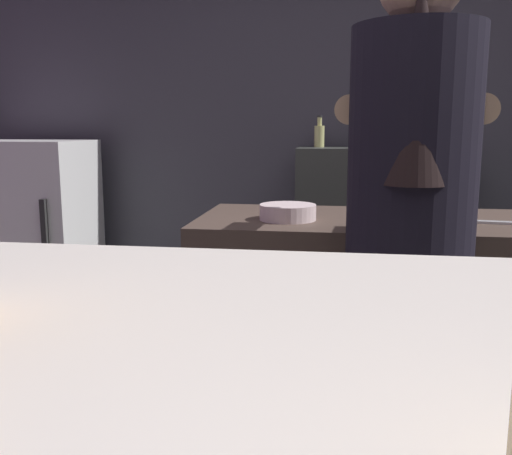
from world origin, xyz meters
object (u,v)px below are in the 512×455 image
object	(u,v)px
bartender	(410,215)
chefs_knife	(481,222)
bottle_olive_oil	(386,132)
bottle_vinegar	(387,133)
bottle_hot_sauce	(319,135)
mixing_bowl	(288,212)
mini_fridge	(34,235)

from	to	relation	value
bartender	chefs_knife	distance (m)	0.50
bartender	bottle_olive_oil	bearing A→B (deg)	2.99
bottle_olive_oil	bottle_vinegar	size ratio (longest dim) A/B	1.04
bartender	bottle_hot_sauce	world-z (taller)	bartender
bottle_hot_sauce	bottle_vinegar	xyz separation A→B (m)	(0.38, -0.04, 0.01)
bartender	bottle_olive_oil	distance (m)	1.68
bottle_hot_sauce	bartender	bearing A→B (deg)	-80.12
chefs_knife	mixing_bowl	bearing A→B (deg)	-171.14
bartender	mixing_bowl	distance (m)	0.53
mini_fridge	bartender	xyz separation A→B (m)	(2.00, -1.58, 0.41)
bottle_hot_sauce	bottle_vinegar	world-z (taller)	bottle_vinegar
mini_fridge	chefs_knife	bearing A→B (deg)	-27.30
mini_fridge	bottle_vinegar	world-z (taller)	bottle_vinegar
bartender	bottle_vinegar	world-z (taller)	bartender
bottle_hot_sauce	bottle_vinegar	bearing A→B (deg)	-6.01
bartender	bottle_hot_sauce	bearing A→B (deg)	14.68
chefs_knife	bottle_vinegar	size ratio (longest dim) A/B	1.12
mini_fridge	bottle_olive_oil	xyz separation A→B (m)	(2.05, 0.08, 0.61)
chefs_knife	bottle_olive_oil	size ratio (longest dim) A/B	1.07
bottle_olive_oil	bottle_vinegar	world-z (taller)	bottle_olive_oil
mini_fridge	bottle_hot_sauce	distance (m)	1.80
chefs_knife	bottle_hot_sauce	bearing A→B (deg)	119.56
mixing_bowl	bottle_olive_oil	distance (m)	1.38
mixing_bowl	bottle_olive_oil	xyz separation A→B (m)	(0.42, 1.29, 0.26)
mixing_bowl	bottle_olive_oil	world-z (taller)	bottle_olive_oil
bartender	bottle_vinegar	size ratio (longest dim) A/B	7.87
bartender	bottle_hot_sauce	distance (m)	1.84
mini_fridge	mixing_bowl	xyz separation A→B (m)	(1.64, -1.20, 0.35)
mixing_bowl	bottle_hot_sauce	size ratio (longest dim) A/B	1.08
chefs_knife	bottle_vinegar	xyz separation A→B (m)	(-0.21, 1.35, 0.28)
bartender	chefs_knife	xyz separation A→B (m)	(0.28, 0.41, -0.08)
chefs_knife	bottle_vinegar	world-z (taller)	bottle_vinegar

